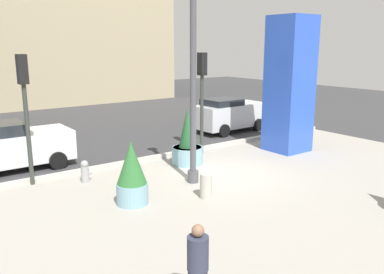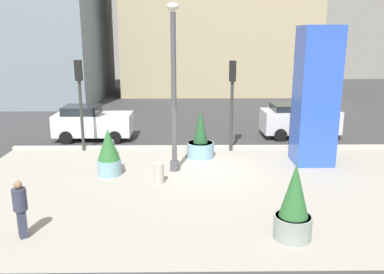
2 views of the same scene
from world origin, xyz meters
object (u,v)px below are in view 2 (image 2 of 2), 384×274
lamp_post (174,93)px  traffic_light_corner (232,90)px  potted_plant_by_pillar (200,140)px  car_passing_lane (92,123)px  concrete_bollard (159,173)px  car_curb_west (299,120)px  potted_plant_mid_plaza (109,153)px  pedestrian_on_sidewalk (20,207)px  potted_plant_near_left (294,206)px  art_pillar_blue (316,97)px  traffic_light_far_side (80,90)px  fire_hydrant (112,148)px

lamp_post → traffic_light_corner: 3.78m
potted_plant_by_pillar → car_passing_lane: 6.29m
concrete_bollard → car_curb_west: car_curb_west is taller
potted_plant_mid_plaza → pedestrian_on_sidewalk: bearing=-105.8°
lamp_post → concrete_bollard: (-0.53, -1.35, -2.72)m
potted_plant_near_left → car_curb_west: bearing=74.1°
art_pillar_blue → lamp_post: bearing=-170.2°
traffic_light_far_side → car_passing_lane: size_ratio=1.07×
lamp_post → traffic_light_corner: bearing=48.0°
potted_plant_by_pillar → potted_plant_mid_plaza: potted_plant_by_pillar is taller
potted_plant_near_left → pedestrian_on_sidewalk: bearing=178.8°
traffic_light_corner → pedestrian_on_sidewalk: size_ratio=2.61×
art_pillar_blue → concrete_bollard: (-6.24, -2.34, -2.42)m
car_curb_west → car_passing_lane: same height
art_pillar_blue → potted_plant_mid_plaza: bearing=-170.0°
traffic_light_corner → car_curb_west: 5.01m
fire_hydrant → traffic_light_far_side: bearing=150.2°
car_curb_west → car_passing_lane: bearing=-177.9°
art_pillar_blue → potted_plant_near_left: art_pillar_blue is taller
car_passing_lane → pedestrian_on_sidewalk: 10.35m
potted_plant_near_left → pedestrian_on_sidewalk: size_ratio=1.31×
potted_plant_mid_plaza → traffic_light_corner: 6.28m
concrete_bollard → car_passing_lane: size_ratio=0.19×
potted_plant_mid_plaza → fire_hydrant: size_ratio=2.43×
potted_plant_by_pillar → concrete_bollard: bearing=-117.0°
fire_hydrant → concrete_bollard: 4.16m
lamp_post → fire_hydrant: 4.46m
lamp_post → potted_plant_near_left: (3.25, -5.49, -2.19)m
traffic_light_corner → car_passing_lane: size_ratio=1.07×
car_curb_west → potted_plant_near_left: bearing=-105.9°
potted_plant_by_pillar → traffic_light_corner: 2.70m
potted_plant_near_left → concrete_bollard: size_ratio=2.76×
concrete_bollard → art_pillar_blue: bearing=20.5°
potted_plant_by_pillar → potted_plant_near_left: bearing=-73.5°
potted_plant_mid_plaza → fire_hydrant: 2.63m
pedestrian_on_sidewalk → car_passing_lane: bearing=92.6°
fire_hydrant → pedestrian_on_sidewalk: bearing=-97.8°
car_passing_lane → traffic_light_far_side: bearing=-89.1°
art_pillar_blue → car_curb_west: bearing=81.6°
potted_plant_near_left → potted_plant_mid_plaza: (-5.73, 5.04, -0.02)m
art_pillar_blue → car_curb_west: (0.65, 4.41, -1.90)m
art_pillar_blue → potted_plant_by_pillar: bearing=169.8°
traffic_light_far_side → potted_plant_mid_plaza: bearing=-61.7°
traffic_light_corner → car_curb_west: (3.83, 2.59, -1.92)m
concrete_bollard → traffic_light_corner: 5.71m
car_curb_west → traffic_light_corner: bearing=-145.9°
lamp_post → car_passing_lane: (-4.34, 5.00, -2.21)m
concrete_bollard → traffic_light_far_side: 6.21m
traffic_light_far_side → pedestrian_on_sidewalk: traffic_light_far_side is taller
car_curb_west → lamp_post: bearing=-139.7°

